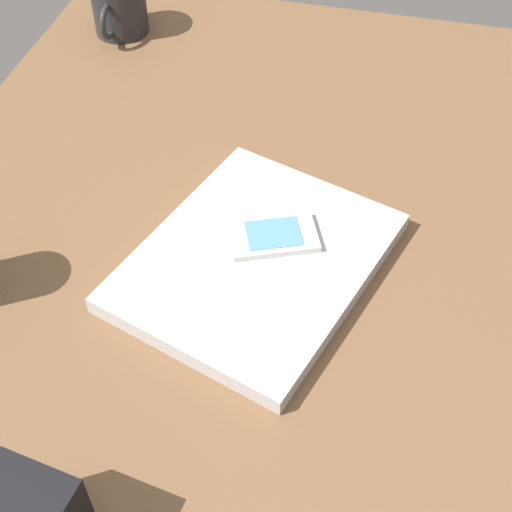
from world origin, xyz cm
name	(u,v)px	position (x,y,z in cm)	size (l,w,h in cm)	color
desk_surface	(211,259)	(0.00, 0.00, 1.50)	(120.00, 80.00, 3.00)	brown
laptop_closed	(256,261)	(1.34, 5.95, 4.08)	(30.49, 24.43, 2.16)	#B7BABC
cell_phone_on_laptop	(273,236)	(-1.65, 7.26, 5.61)	(9.49, 11.58, 0.97)	silver
coffee_mug	(119,7)	(-43.91, -27.75, 7.23)	(11.80, 8.62, 8.47)	#262628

